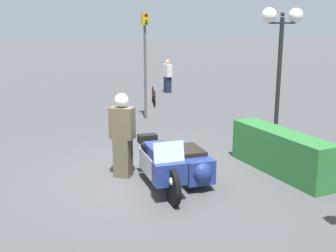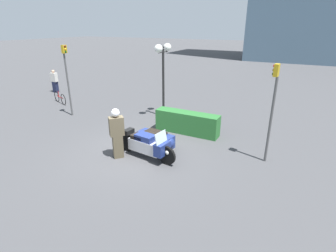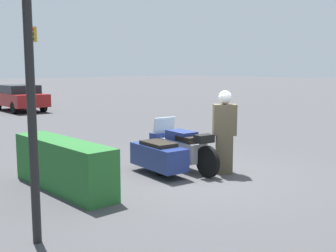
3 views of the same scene
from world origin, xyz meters
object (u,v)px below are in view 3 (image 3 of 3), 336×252
Objects in this scene: officer_rider at (224,130)px; twin_lamp_post at (27,15)px; parked_car_background at (20,97)px; traffic_light_near at (33,72)px; police_motorcycle at (168,151)px; hedge_bush_curbside at (63,165)px.

officer_rider is 5.35m from twin_lamp_post.
twin_lamp_post is (-0.76, 4.88, 2.07)m from officer_rider.
traffic_light_near is at bearing 161.22° from parked_car_background.
police_motorcycle is 1.37× the size of officer_rider.
parked_car_background is (17.22, -7.15, -2.30)m from twin_lamp_post.
twin_lamp_post reaches higher than hedge_bush_curbside.
traffic_light_near reaches higher than police_motorcycle.
hedge_bush_curbside is at bearing 162.22° from parked_car_background.
police_motorcycle is 0.88× the size of hedge_bush_curbside.
twin_lamp_post is (-2.07, 1.53, 2.57)m from hedge_bush_curbside.
twin_lamp_post is at bearing 120.35° from police_motorcycle.
parked_car_background is at bearing 33.78° from officer_rider.
hedge_bush_curbside is 3.64m from twin_lamp_post.
hedge_bush_curbside is 4.14m from traffic_light_near.
hedge_bush_curbside is at bearing 90.12° from police_motorcycle.
police_motorcycle is 0.74× the size of traffic_light_near.
police_motorcycle is at bearing -96.64° from hedge_bush_curbside.
twin_lamp_post is at bearing 140.51° from officer_rider.
hedge_bush_curbside is 0.78× the size of twin_lamp_post.
hedge_bush_curbside is 0.71× the size of parked_car_background.
officer_rider is at bearing -111.35° from hedge_bush_curbside.
police_motorcycle reaches higher than hedge_bush_curbside.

